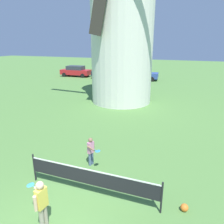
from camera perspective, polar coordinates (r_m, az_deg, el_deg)
name	(u,v)px	position (r m, az deg, el deg)	size (l,w,h in m)	color
windmill	(122,9)	(18.70, 2.71, 25.22)	(10.61, 5.76, 15.97)	silver
tennis_net	(91,178)	(7.66, -5.51, -16.75)	(4.76, 0.06, 1.10)	black
player_near	(41,202)	(6.76, -18.03, -21.42)	(0.79, 0.65, 1.49)	#9E937F
player_far	(91,150)	(9.30, -5.49, -9.86)	(0.70, 0.66, 1.25)	slate
stray_ball	(184,208)	(7.73, 18.42, -22.63)	(0.24, 0.24, 0.24)	orange
parked_car_red	(76,71)	(33.35, -9.49, 10.55)	(4.48, 2.07, 1.56)	red
parked_car_black	(106,73)	(31.21, -1.49, 10.27)	(4.23, 2.33, 1.56)	#1E232D
parked_car_blue	(142,74)	(30.07, 7.85, 9.82)	(4.41, 2.17, 1.56)	#334C99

